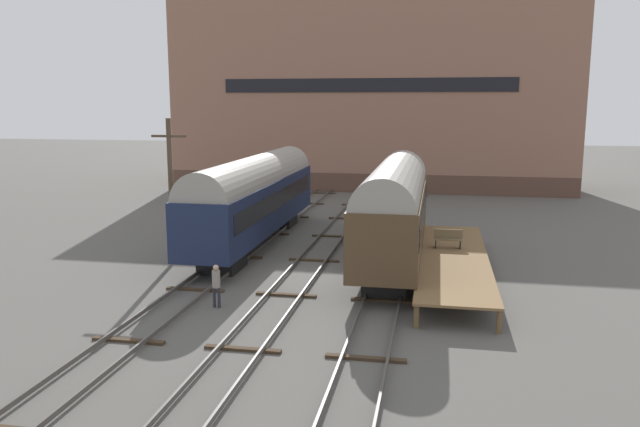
{
  "coord_description": "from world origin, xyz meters",
  "views": [
    {
      "loc": [
        6.1,
        -27.59,
        8.02
      ],
      "look_at": [
        0.0,
        4.7,
        2.2
      ],
      "focal_mm": 35.0,
      "sensor_mm": 36.0,
      "label": 1
    }
  ],
  "objects_px": {
    "bench": "(448,238)",
    "train_car_navy": "(255,194)",
    "person_worker": "(216,282)",
    "train_car_brown": "(394,206)",
    "utility_pole": "(171,189)"
  },
  "relations": [
    {
      "from": "bench",
      "to": "train_car_navy",
      "type": "bearing_deg",
      "value": 164.31
    },
    {
      "from": "person_worker",
      "to": "bench",
      "type": "bearing_deg",
      "value": 41.92
    },
    {
      "from": "train_car_brown",
      "to": "person_worker",
      "type": "xyz_separation_m",
      "value": [
        -6.42,
        -8.13,
        -1.92
      ]
    },
    {
      "from": "train_car_brown",
      "to": "person_worker",
      "type": "height_order",
      "value": "train_car_brown"
    },
    {
      "from": "bench",
      "to": "train_car_brown",
      "type": "bearing_deg",
      "value": -179.3
    },
    {
      "from": "train_car_navy",
      "to": "utility_pole",
      "type": "height_order",
      "value": "utility_pole"
    },
    {
      "from": "bench",
      "to": "utility_pole",
      "type": "height_order",
      "value": "utility_pole"
    },
    {
      "from": "train_car_navy",
      "to": "bench",
      "type": "height_order",
      "value": "train_car_navy"
    },
    {
      "from": "utility_pole",
      "to": "train_car_navy",
      "type": "bearing_deg",
      "value": 58.79
    },
    {
      "from": "train_car_brown",
      "to": "bench",
      "type": "xyz_separation_m",
      "value": [
        2.67,
        0.03,
        -1.53
      ]
    },
    {
      "from": "train_car_navy",
      "to": "person_worker",
      "type": "distance_m",
      "value": 11.48
    },
    {
      "from": "train_car_brown",
      "to": "utility_pole",
      "type": "height_order",
      "value": "utility_pole"
    },
    {
      "from": "bench",
      "to": "utility_pole",
      "type": "bearing_deg",
      "value": -172.59
    },
    {
      "from": "train_car_navy",
      "to": "person_worker",
      "type": "height_order",
      "value": "train_car_navy"
    },
    {
      "from": "train_car_brown",
      "to": "utility_pole",
      "type": "distance_m",
      "value": 11.22
    }
  ]
}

